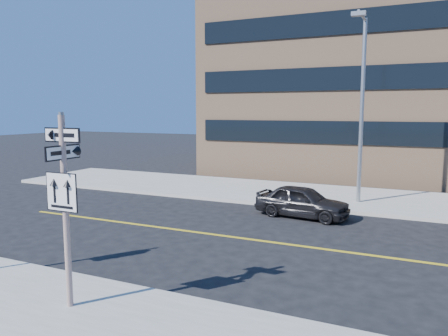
% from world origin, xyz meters
% --- Properties ---
extents(ground, '(120.00, 120.00, 0.00)m').
position_xyz_m(ground, '(0.00, 0.00, 0.00)').
color(ground, black).
rests_on(ground, ground).
extents(sign_pole, '(0.92, 0.92, 4.06)m').
position_xyz_m(sign_pole, '(0.00, -2.51, 2.44)').
color(sign_pole, silver).
rests_on(sign_pole, near_sidewalk).
extents(parked_car_a, '(1.96, 3.90, 1.28)m').
position_xyz_m(parked_car_a, '(2.28, 7.74, 0.64)').
color(parked_car_a, black).
rests_on(parked_car_a, ground).
extents(streetlight_a, '(0.55, 2.25, 8.00)m').
position_xyz_m(streetlight_a, '(4.00, 10.76, 4.76)').
color(streetlight_a, gray).
rests_on(streetlight_a, far_sidewalk).
extents(building_brick, '(18.00, 18.00, 18.00)m').
position_xyz_m(building_brick, '(2.00, 25.00, 9.00)').
color(building_brick, tan).
rests_on(building_brick, ground).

